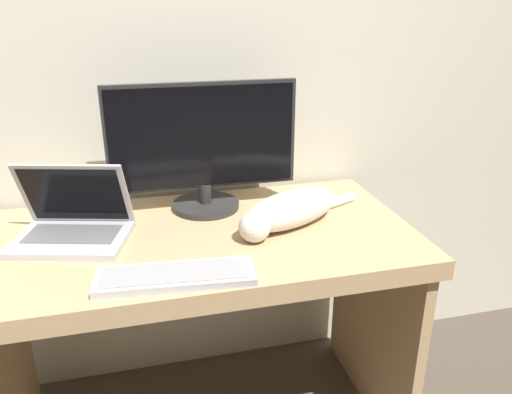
{
  "coord_description": "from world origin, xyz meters",
  "views": [
    {
      "loc": [
        -0.16,
        -1.04,
        1.45
      ],
      "look_at": [
        0.18,
        0.31,
        0.9
      ],
      "focal_mm": 35.0,
      "sensor_mm": 36.0,
      "label": 1
    }
  ],
  "objects_px": {
    "monitor": "(203,148)",
    "external_keyboard": "(175,276)",
    "cat": "(289,210)",
    "laptop": "(73,225)"
  },
  "relations": [
    {
      "from": "monitor",
      "to": "external_keyboard",
      "type": "bearing_deg",
      "value": -107.96
    },
    {
      "from": "monitor",
      "to": "cat",
      "type": "distance_m",
      "value": 0.35
    },
    {
      "from": "monitor",
      "to": "laptop",
      "type": "distance_m",
      "value": 0.47
    },
    {
      "from": "monitor",
      "to": "external_keyboard",
      "type": "relative_size",
      "value": 1.5
    },
    {
      "from": "laptop",
      "to": "monitor",
      "type": "bearing_deg",
      "value": 34.55
    },
    {
      "from": "laptop",
      "to": "external_keyboard",
      "type": "distance_m",
      "value": 0.41
    },
    {
      "from": "external_keyboard",
      "to": "cat",
      "type": "height_order",
      "value": "cat"
    },
    {
      "from": "cat",
      "to": "external_keyboard",
      "type": "bearing_deg",
      "value": -171.59
    },
    {
      "from": "external_keyboard",
      "to": "cat",
      "type": "bearing_deg",
      "value": 37.4
    },
    {
      "from": "monitor",
      "to": "cat",
      "type": "xyz_separation_m",
      "value": [
        0.23,
        -0.22,
        -0.16
      ]
    }
  ]
}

